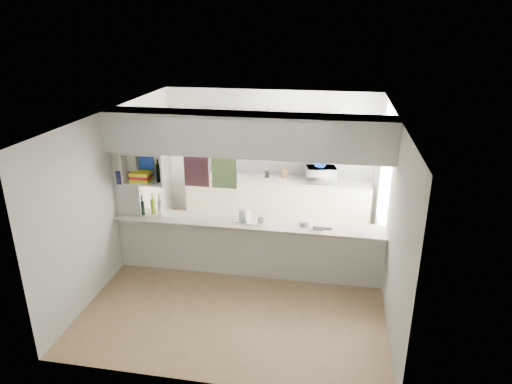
% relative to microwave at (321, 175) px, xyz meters
% --- Properties ---
extents(floor, '(4.80, 4.80, 0.00)m').
position_rel_microwave_xyz_m(floor, '(-1.03, -2.05, -1.07)').
color(floor, '#937C55').
rests_on(floor, ground).
extents(ceiling, '(4.80, 4.80, 0.00)m').
position_rel_microwave_xyz_m(ceiling, '(-1.03, -2.05, 1.53)').
color(ceiling, white).
rests_on(ceiling, wall_back).
extents(wall_back, '(4.20, 0.00, 4.20)m').
position_rel_microwave_xyz_m(wall_back, '(-1.03, 0.35, 0.23)').
color(wall_back, silver).
rests_on(wall_back, floor).
extents(wall_left, '(0.00, 4.80, 4.80)m').
position_rel_microwave_xyz_m(wall_left, '(-3.13, -2.05, 0.23)').
color(wall_left, silver).
rests_on(wall_left, floor).
extents(wall_right, '(0.00, 4.80, 4.80)m').
position_rel_microwave_xyz_m(wall_right, '(1.07, -2.05, 0.23)').
color(wall_right, silver).
rests_on(wall_right, floor).
extents(servery_partition, '(4.20, 0.50, 2.60)m').
position_rel_microwave_xyz_m(servery_partition, '(-1.21, -2.05, 0.59)').
color(servery_partition, silver).
rests_on(servery_partition, floor).
extents(cubby_shelf, '(0.65, 0.35, 0.50)m').
position_rel_microwave_xyz_m(cubby_shelf, '(-2.60, -2.11, 0.64)').
color(cubby_shelf, white).
rests_on(cubby_shelf, bulkhead).
extents(kitchen_run, '(3.60, 0.63, 2.24)m').
position_rel_microwave_xyz_m(kitchen_run, '(-0.87, 0.09, -0.25)').
color(kitchen_run, beige).
rests_on(kitchen_run, floor).
extents(microwave, '(0.61, 0.47, 0.30)m').
position_rel_microwave_xyz_m(microwave, '(0.00, 0.00, 0.00)').
color(microwave, white).
rests_on(microwave, bench_top).
extents(bowl, '(0.22, 0.22, 0.05)m').
position_rel_microwave_xyz_m(bowl, '(-0.03, -0.03, 0.18)').
color(bowl, '#0D2A95').
rests_on(bowl, microwave).
extents(dish_rack, '(0.42, 0.35, 0.20)m').
position_rel_microwave_xyz_m(dish_rack, '(-1.06, -2.01, -0.07)').
color(dish_rack, silver).
rests_on(dish_rack, breakfast_bar).
extents(cup, '(0.12, 0.12, 0.09)m').
position_rel_microwave_xyz_m(cup, '(-0.81, -2.10, -0.09)').
color(cup, white).
rests_on(cup, dish_rack).
extents(wine_bottles, '(0.37, 0.15, 0.37)m').
position_rel_microwave_xyz_m(wine_bottles, '(-2.58, -2.05, -0.02)').
color(wine_bottles, black).
rests_on(wine_bottles, breakfast_bar).
extents(plastic_tubs, '(0.50, 0.23, 0.08)m').
position_rel_microwave_xyz_m(plastic_tubs, '(-0.07, -2.06, -0.12)').
color(plastic_tubs, silver).
rests_on(plastic_tubs, breakfast_bar).
extents(utensil_jar, '(0.09, 0.09, 0.13)m').
position_rel_microwave_xyz_m(utensil_jar, '(-1.06, 0.10, -0.09)').
color(utensil_jar, black).
rests_on(utensil_jar, bench_top).
extents(knife_block, '(0.10, 0.08, 0.20)m').
position_rel_microwave_xyz_m(knife_block, '(-0.70, 0.13, -0.05)').
color(knife_block, brown).
rests_on(knife_block, bench_top).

